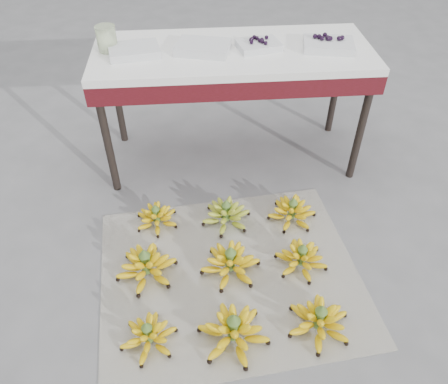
{
  "coord_description": "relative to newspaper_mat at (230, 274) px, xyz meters",
  "views": [
    {
      "loc": [
        -0.08,
        -1.33,
        1.75
      ],
      "look_at": [
        0.05,
        0.25,
        0.31
      ],
      "focal_mm": 35.0,
      "sensor_mm": 36.0,
      "label": 1
    }
  ],
  "objects": [
    {
      "name": "tray_right",
      "position": [
        0.24,
        0.95,
        0.75
      ],
      "size": [
        0.25,
        0.21,
        0.06
      ],
      "color": "silver",
      "rests_on": "vendor_table"
    },
    {
      "name": "bunch_mid_left",
      "position": [
        -0.4,
        0.03,
        0.06
      ],
      "size": [
        0.31,
        0.31,
        0.18
      ],
      "rotation": [
        0.0,
        0.0,
        -0.05
      ],
      "color": "#F6CF00",
      "rests_on": "newspaper_mat"
    },
    {
      "name": "glass_jar",
      "position": [
        -0.57,
        0.99,
        0.8
      ],
      "size": [
        0.14,
        0.14,
        0.13
      ],
      "primitive_type": "cylinder",
      "rotation": [
        0.0,
        0.0,
        0.43
      ],
      "color": "#DBEEBE",
      "rests_on": "vendor_table"
    },
    {
      "name": "bunch_front_right",
      "position": [
        0.36,
        -0.33,
        0.06
      ],
      "size": [
        0.29,
        0.29,
        0.17
      ],
      "rotation": [
        0.0,
        0.0,
        0.05
      ],
      "color": "#F6CF00",
      "rests_on": "newspaper_mat"
    },
    {
      "name": "bunch_back_left",
      "position": [
        -0.37,
        0.38,
        0.05
      ],
      "size": [
        0.26,
        0.26,
        0.14
      ],
      "rotation": [
        0.0,
        0.0,
        0.1
      ],
      "color": "#F6CF00",
      "rests_on": "newspaper_mat"
    },
    {
      "name": "bunch_mid_center",
      "position": [
        0.0,
        0.02,
        0.06
      ],
      "size": [
        0.31,
        0.31,
        0.18
      ],
      "rotation": [
        0.0,
        0.0,
        -0.06
      ],
      "color": "#F6CF00",
      "rests_on": "newspaper_mat"
    },
    {
      "name": "bunch_back_right",
      "position": [
        0.37,
        0.35,
        0.06
      ],
      "size": [
        0.28,
        0.28,
        0.16
      ],
      "rotation": [
        0.0,
        0.0,
        -0.08
      ],
      "color": "#F6CF00",
      "rests_on": "newspaper_mat"
    },
    {
      "name": "newspaper_mat",
      "position": [
        0.0,
        0.0,
        0.0
      ],
      "size": [
        1.35,
        1.17,
        0.01
      ],
      "primitive_type": "cube",
      "rotation": [
        0.0,
        0.0,
        0.1
      ],
      "color": "silver",
      "rests_on": "ground"
    },
    {
      "name": "vendor_table",
      "position": [
        0.1,
        0.95,
        0.65
      ],
      "size": [
        1.53,
        0.61,
        0.73
      ],
      "color": "black",
      "rests_on": "ground"
    },
    {
      "name": "bunch_mid_right",
      "position": [
        0.36,
        0.03,
        0.06
      ],
      "size": [
        0.33,
        0.33,
        0.16
      ],
      "rotation": [
        0.0,
        0.0,
        0.36
      ],
      "color": "#F6CF00",
      "rests_on": "newspaper_mat"
    },
    {
      "name": "bunch_front_left",
      "position": [
        -0.38,
        -0.33,
        0.05
      ],
      "size": [
        0.26,
        0.26,
        0.15
      ],
      "rotation": [
        0.0,
        0.0,
        0.06
      ],
      "color": "#F6CF00",
      "rests_on": "newspaper_mat"
    },
    {
      "name": "tray_left",
      "position": [
        -0.07,
        0.94,
        0.75
      ],
      "size": [
        0.32,
        0.26,
        0.04
      ],
      "color": "silver",
      "rests_on": "vendor_table"
    },
    {
      "name": "bunch_front_center",
      "position": [
        -0.02,
        -0.35,
        0.07
      ],
      "size": [
        0.4,
        0.4,
        0.19
      ],
      "rotation": [
        0.0,
        0.0,
        0.4
      ],
      "color": "#F6CF00",
      "rests_on": "newspaper_mat"
    },
    {
      "name": "tray_far_right",
      "position": [
        0.61,
        0.92,
        0.76
      ],
      "size": [
        0.3,
        0.24,
        0.07
      ],
      "color": "silver",
      "rests_on": "vendor_table"
    },
    {
      "name": "tray_far_left",
      "position": [
        -0.43,
        0.93,
        0.75
      ],
      "size": [
        0.29,
        0.23,
        0.04
      ],
      "color": "silver",
      "rests_on": "vendor_table"
    },
    {
      "name": "ground",
      "position": [
        -0.06,
        0.01,
        -0.0
      ],
      "size": [
        60.0,
        60.0,
        0.0
      ],
      "primitive_type": "plane",
      "color": "#5E5E60",
      "rests_on": "ground"
    },
    {
      "name": "bunch_back_center",
      "position": [
        0.01,
        0.36,
        0.06
      ],
      "size": [
        0.27,
        0.27,
        0.16
      ],
      "rotation": [
        0.0,
        0.0,
        -0.02
      ],
      "color": "olive",
      "rests_on": "newspaper_mat"
    }
  ]
}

